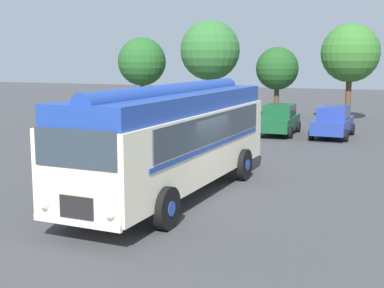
% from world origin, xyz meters
% --- Properties ---
extents(ground_plane, '(120.00, 120.00, 0.00)m').
position_xyz_m(ground_plane, '(0.00, 0.00, 0.00)').
color(ground_plane, '#3D3D3F').
extents(vintage_bus, '(3.19, 10.22, 3.49)m').
position_xyz_m(vintage_bus, '(-0.74, 0.02, 1.89)').
color(vintage_bus, beige).
rests_on(vintage_bus, ground).
extents(car_near_left, '(2.05, 4.25, 1.66)m').
position_xyz_m(car_near_left, '(-0.66, 14.46, 0.85)').
color(car_near_left, '#144C28').
rests_on(car_near_left, ground).
extents(car_mid_left, '(2.04, 4.24, 1.66)m').
position_xyz_m(car_mid_left, '(2.29, 14.44, 0.85)').
color(car_mid_left, navy).
rests_on(car_mid_left, ground).
extents(tree_far_left, '(3.59, 3.59, 5.74)m').
position_xyz_m(tree_far_left, '(-12.51, 21.31, 3.90)').
color(tree_far_left, '#4C3823').
rests_on(tree_far_left, ground).
extents(tree_left_of_centre, '(4.24, 4.24, 6.87)m').
position_xyz_m(tree_left_of_centre, '(-7.31, 21.28, 4.73)').
color(tree_left_of_centre, '#4C3823').
rests_on(tree_left_of_centre, ground).
extents(tree_centre, '(2.95, 2.95, 4.97)m').
position_xyz_m(tree_centre, '(-2.54, 21.94, 3.46)').
color(tree_centre, '#4C3823').
rests_on(tree_centre, ground).
extents(tree_right_of_centre, '(3.81, 3.81, 6.45)m').
position_xyz_m(tree_right_of_centre, '(2.44, 21.94, 4.58)').
color(tree_right_of_centre, '#4C3823').
rests_on(tree_right_of_centre, ground).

